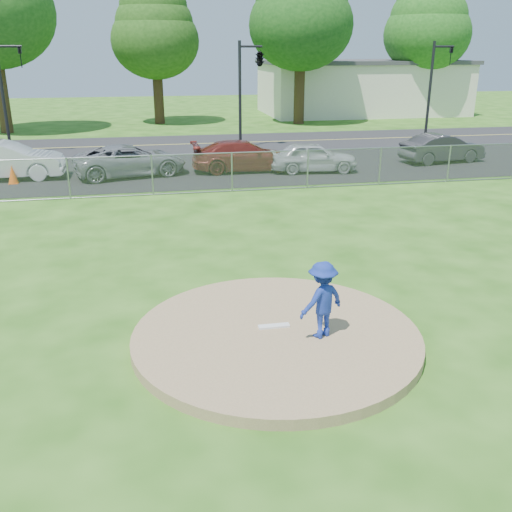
{
  "coord_description": "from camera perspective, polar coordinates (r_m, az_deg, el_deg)",
  "views": [
    {
      "loc": [
        -2.19,
        -9.3,
        5.2
      ],
      "look_at": [
        0.0,
        2.0,
        1.0
      ],
      "focal_mm": 40.0,
      "sensor_mm": 36.0,
      "label": 1
    }
  ],
  "objects": [
    {
      "name": "traffic_signal_center",
      "position": [
        31.91,
        0.17,
        18.99
      ],
      "size": [
        1.42,
        2.48,
        5.6
      ],
      "color": "black",
      "rests_on": "ground"
    },
    {
      "name": "traffic_cone",
      "position": [
        25.4,
        -23.17,
        7.52
      ],
      "size": [
        0.39,
        0.39,
        0.76
      ],
      "primitive_type": "cone",
      "color": "#F35B0C",
      "rests_on": "parking_lot"
    },
    {
      "name": "street",
      "position": [
        33.78,
        -7.26,
        11.04
      ],
      "size": [
        60.0,
        7.0,
        0.01
      ],
      "primitive_type": "cube",
      "color": "#232326",
      "rests_on": "ground"
    },
    {
      "name": "parking_lot",
      "position": [
        26.41,
        -6.07,
        8.59
      ],
      "size": [
        50.0,
        8.0,
        0.01
      ],
      "primitive_type": "cube",
      "color": "black",
      "rests_on": "ground"
    },
    {
      "name": "tree_center",
      "position": [
        43.34,
        -10.1,
        21.44
      ],
      "size": [
        6.16,
        6.16,
        9.84
      ],
      "color": "#352113",
      "rests_on": "ground"
    },
    {
      "name": "parked_car_gray",
      "position": [
        25.44,
        -12.46,
        9.33
      ],
      "size": [
        5.14,
        3.26,
        1.32
      ],
      "primitive_type": "imported",
      "rotation": [
        0.0,
        0.0,
        1.81
      ],
      "color": "gray",
      "rests_on": "parking_lot"
    },
    {
      "name": "commercial_building",
      "position": [
        50.77,
        10.47,
        16.3
      ],
      "size": [
        16.4,
        9.4,
        4.3
      ],
      "color": "beige",
      "rests_on": "ground"
    },
    {
      "name": "traffic_signal_right",
      "position": [
        35.4,
        17.41,
        16.21
      ],
      "size": [
        1.28,
        0.2,
        5.6
      ],
      "color": "black",
      "rests_on": "ground"
    },
    {
      "name": "parked_car_pearl",
      "position": [
        25.82,
        5.75,
        9.83
      ],
      "size": [
        3.98,
        1.91,
        1.31
      ],
      "primitive_type": "imported",
      "rotation": [
        0.0,
        0.0,
        1.47
      ],
      "color": "#B4B7B9",
      "rests_on": "parking_lot"
    },
    {
      "name": "tree_far_right",
      "position": [
        49.59,
        16.81,
        21.41
      ],
      "size": [
        6.72,
        6.72,
        10.74
      ],
      "color": "#372414",
      "rests_on": "ground"
    },
    {
      "name": "pitcher",
      "position": [
        10.4,
        6.62,
        -4.37
      ],
      "size": [
        1.08,
        0.88,
        1.45
      ],
      "primitive_type": "imported",
      "rotation": [
        0.0,
        0.0,
        3.57
      ],
      "color": "navy",
      "rests_on": "pitchers_mound"
    },
    {
      "name": "parked_car_white",
      "position": [
        26.32,
        -23.8,
        8.74
      ],
      "size": [
        4.8,
        1.71,
        1.58
      ],
      "primitive_type": "imported",
      "rotation": [
        0.0,
        0.0,
        1.58
      ],
      "color": "silver",
      "rests_on": "parking_lot"
    },
    {
      "name": "pitchers_mound",
      "position": [
        10.84,
        2.03,
        -8.06
      ],
      "size": [
        5.4,
        5.4,
        0.2
      ],
      "primitive_type": "cylinder",
      "color": "#957852",
      "rests_on": "ground"
    },
    {
      "name": "ground",
      "position": [
        20.11,
        -4.36,
        5.0
      ],
      "size": [
        120.0,
        120.0,
        0.0
      ],
      "primitive_type": "plane",
      "color": "#265813",
      "rests_on": "ground"
    },
    {
      "name": "chain_link_fence",
      "position": [
        21.87,
        -5.04,
        8.23
      ],
      "size": [
        40.0,
        0.06,
        1.5
      ],
      "primitive_type": "cube",
      "color": "gray",
      "rests_on": "ground"
    },
    {
      "name": "pitching_rubber",
      "position": [
        10.95,
        1.81,
        -7.02
      ],
      "size": [
        0.6,
        0.15,
        0.04
      ],
      "primitive_type": "cube",
      "color": "white",
      "rests_on": "pitchers_mound"
    },
    {
      "name": "parked_car_darkred",
      "position": [
        25.88,
        -1.25,
        9.98
      ],
      "size": [
        4.64,
        1.9,
        1.34
      ],
      "primitive_type": "imported",
      "rotation": [
        0.0,
        0.0,
        1.58
      ],
      "color": "maroon",
      "rests_on": "parking_lot"
    },
    {
      "name": "traffic_signal_left",
      "position": [
        32.04,
        -23.66,
        15.16
      ],
      "size": [
        1.28,
        0.2,
        5.6
      ],
      "color": "black",
      "rests_on": "ground"
    },
    {
      "name": "tree_right",
      "position": [
        42.86,
        4.55,
        23.27
      ],
      "size": [
        7.28,
        7.28,
        11.63
      ],
      "color": "#342313",
      "rests_on": "ground"
    },
    {
      "name": "parked_car_charcoal",
      "position": [
        29.36,
        18.14,
        10.21
      ],
      "size": [
        4.21,
        1.98,
        1.33
      ],
      "primitive_type": "imported",
      "rotation": [
        0.0,
        0.0,
        1.72
      ],
      "color": "#292A2C",
      "rests_on": "parking_lot"
    }
  ]
}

